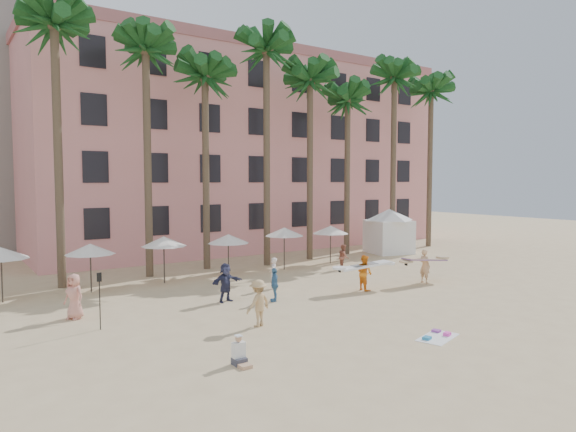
{
  "coord_description": "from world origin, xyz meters",
  "views": [
    {
      "loc": [
        -15.39,
        -14.81,
        5.77
      ],
      "look_at": [
        -1.1,
        6.0,
        4.0
      ],
      "focal_mm": 32.0,
      "sensor_mm": 36.0,
      "label": 1
    }
  ],
  "objects_px": {
    "cabana": "(389,227)",
    "carrier_white": "(364,271)",
    "pink_hotel": "(236,155)",
    "carrier_yellow": "(425,264)"
  },
  "relations": [
    {
      "from": "cabana",
      "to": "carrier_white",
      "type": "relative_size",
      "value": 1.69
    },
    {
      "from": "pink_hotel",
      "to": "carrier_white",
      "type": "xyz_separation_m",
      "value": [
        -4.05,
        -21.18,
        -7.01
      ]
    },
    {
      "from": "carrier_white",
      "to": "pink_hotel",
      "type": "bearing_deg",
      "value": 79.18
    },
    {
      "from": "pink_hotel",
      "to": "carrier_white",
      "type": "relative_size",
      "value": 10.99
    },
    {
      "from": "cabana",
      "to": "pink_hotel",
      "type": "bearing_deg",
      "value": 120.37
    },
    {
      "from": "carrier_yellow",
      "to": "carrier_white",
      "type": "height_order",
      "value": "carrier_yellow"
    },
    {
      "from": "cabana",
      "to": "carrier_white",
      "type": "distance_m",
      "value": 14.42
    },
    {
      "from": "pink_hotel",
      "to": "carrier_yellow",
      "type": "height_order",
      "value": "pink_hotel"
    },
    {
      "from": "pink_hotel",
      "to": "carrier_yellow",
      "type": "bearing_deg",
      "value": -89.79
    },
    {
      "from": "carrier_white",
      "to": "carrier_yellow",
      "type": "bearing_deg",
      "value": -6.66
    }
  ]
}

